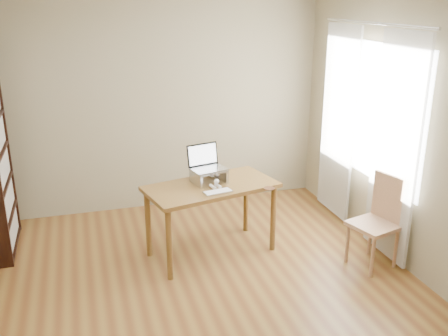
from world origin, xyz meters
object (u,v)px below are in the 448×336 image
at_px(desk, 211,195).
at_px(laptop, 207,162).
at_px(keyboard, 218,192).
at_px(cat, 207,175).
at_px(chair, 381,219).

bearing_deg(desk, laptop, 76.77).
bearing_deg(keyboard, cat, 82.54).
bearing_deg(laptop, chair, -42.20).
xyz_separation_m(desk, laptop, (0.00, 0.14, 0.30)).
xyz_separation_m(laptop, cat, (-0.01, -0.03, -0.12)).
relative_size(keyboard, cat, 0.60).
relative_size(desk, laptop, 3.67).
bearing_deg(chair, desk, 139.70).
height_order(laptop, cat, laptop).
xyz_separation_m(desk, cat, (-0.01, 0.11, 0.18)).
bearing_deg(cat, desk, -97.35).
bearing_deg(laptop, cat, -121.93).
height_order(cat, chair, cat).
xyz_separation_m(laptop, chair, (1.51, -0.84, -0.45)).
xyz_separation_m(cat, chair, (1.52, -0.81, -0.33)).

